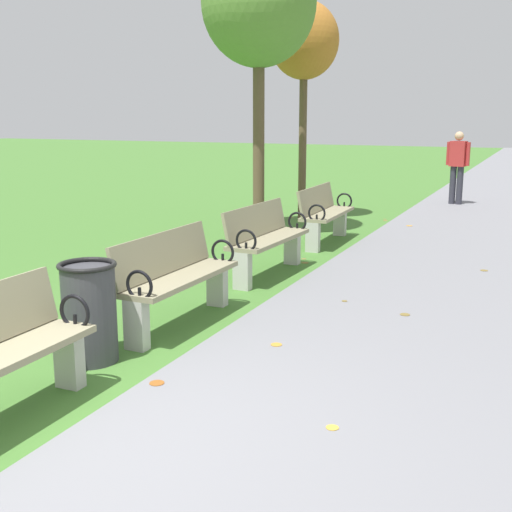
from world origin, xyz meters
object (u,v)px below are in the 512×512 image
park_bench_2 (176,276)px  tree_1 (259,4)px  pedestrian_walking (458,164)px  park_bench_3 (266,238)px  trash_bin (89,312)px  park_bench_4 (324,213)px  tree_2 (304,43)px

park_bench_2 → tree_1: (-1.26, 4.80, 3.24)m
tree_1 → pedestrian_walking: size_ratio=2.95×
park_bench_3 → pedestrian_walking: pedestrian_walking is taller
park_bench_2 → trash_bin: 1.14m
park_bench_2 → trash_bin: size_ratio=1.91×
tree_1 → park_bench_4: bearing=-11.6°
park_bench_2 → park_bench_3: size_ratio=0.99×
park_bench_2 → tree_2: (-1.16, 6.66, 2.82)m
park_bench_2 → tree_1: size_ratio=0.34×
park_bench_2 → pedestrian_walking: size_ratio=0.99×
park_bench_3 → park_bench_4: bearing=90.0°
tree_2 → trash_bin: tree_2 is taller
tree_1 → tree_2: 1.91m
park_bench_4 → trash_bin: (-0.15, -5.67, -0.06)m
park_bench_2 → park_bench_4: (0.00, 4.54, 0.00)m
park_bench_3 → pedestrian_walking: (1.29, 7.87, 0.44)m
trash_bin → tree_2: bearing=97.4°
tree_1 → pedestrian_walking: tree_1 is taller
park_bench_4 → trash_bin: 5.67m
park_bench_2 → park_bench_4: 4.54m
park_bench_3 → tree_1: (-1.26, 2.61, 3.24)m
park_bench_3 → tree_2: (-1.16, 4.48, 2.82)m
park_bench_3 → park_bench_4: (-0.00, 2.35, 0.00)m
park_bench_2 → trash_bin: (-0.15, -1.12, -0.06)m
park_bench_3 → pedestrian_walking: size_ratio=1.00×
park_bench_2 → pedestrian_walking: bearing=82.7°
park_bench_2 → tree_2: 7.33m
park_bench_3 → trash_bin: park_bench_3 is taller
park_bench_2 → park_bench_3: 2.19m
park_bench_4 → tree_1: tree_1 is taller
park_bench_3 → trash_bin: 3.32m
park_bench_3 → pedestrian_walking: 7.99m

